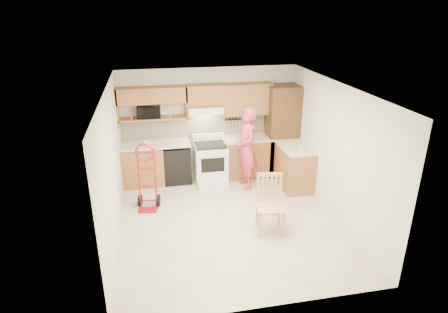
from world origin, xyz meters
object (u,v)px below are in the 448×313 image
object	(u,v)px
person	(247,148)
dining_chair	(270,205)
range	(211,161)
microwave	(149,111)
hand_truck	(146,180)

from	to	relation	value
person	dining_chair	bearing A→B (deg)	-3.57
range	dining_chair	xyz separation A→B (m)	(0.68, -2.21, -0.00)
range	person	size ratio (longest dim) A/B	0.58
microwave	range	world-z (taller)	microwave
range	hand_truck	size ratio (longest dim) A/B	0.86
microwave	hand_truck	xyz separation A→B (m)	(-0.14, -1.32, -1.01)
microwave	hand_truck	size ratio (longest dim) A/B	0.40
microwave	range	bearing A→B (deg)	-12.08
microwave	person	size ratio (longest dim) A/B	0.27
microwave	hand_truck	bearing A→B (deg)	-92.42
range	person	bearing A→B (deg)	-27.59
person	dining_chair	size ratio (longest dim) A/B	1.73
range	dining_chair	bearing A→B (deg)	-72.83
microwave	dining_chair	world-z (taller)	microwave
hand_truck	range	bearing A→B (deg)	44.06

